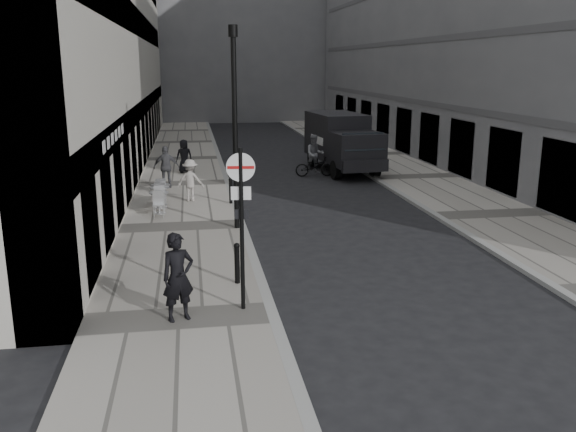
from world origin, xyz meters
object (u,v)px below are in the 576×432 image
lamppost (235,119)px  panel_van (341,139)px  walking_man (178,277)px  sign_post (241,208)px  cyclist (315,160)px

lamppost → panel_van: bearing=60.2°
walking_man → lamppost: size_ratio=0.29×
sign_post → panel_van: bearing=76.5°
walking_man → panel_van: 19.69m
lamppost → sign_post: bearing=-93.3°
walking_man → sign_post: (1.37, 0.38, 1.33)m
walking_man → panel_van: size_ratio=0.30×
panel_van → cyclist: bearing=-147.6°
sign_post → lamppost: size_ratio=0.56×
sign_post → lamppost: (0.40, 6.84, 1.28)m
lamppost → walking_man: bearing=-103.8°
sign_post → cyclist: 17.17m
sign_post → panel_van: (6.58, 17.62, -0.76)m
walking_man → cyclist: 17.89m
walking_man → sign_post: size_ratio=0.53×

